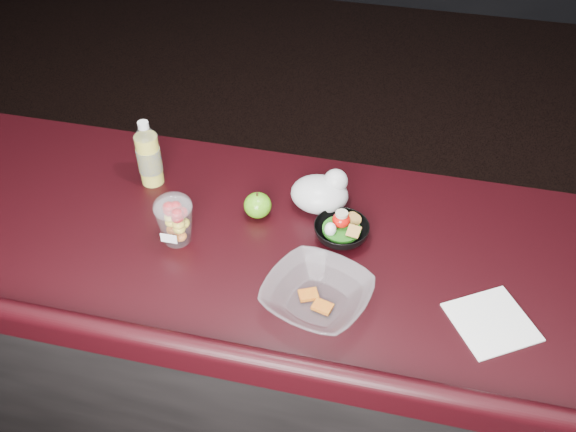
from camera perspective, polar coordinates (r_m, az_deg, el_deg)
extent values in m
cube|color=black|center=(1.96, -0.03, -13.46)|extent=(4.00, 0.65, 0.98)
cube|color=black|center=(1.57, -0.04, -2.94)|extent=(4.06, 0.71, 0.04)
cylinder|color=yellow|center=(1.73, -12.22, 4.93)|extent=(0.06, 0.06, 0.15)
cylinder|color=white|center=(1.73, -12.22, 4.93)|extent=(0.06, 0.06, 0.15)
cone|color=white|center=(1.68, -12.64, 7.28)|extent=(0.06, 0.06, 0.03)
cylinder|color=white|center=(1.67, -12.75, 7.89)|extent=(0.03, 0.03, 0.02)
cylinder|color=#072D99|center=(1.73, -12.22, 4.93)|extent=(0.06, 0.06, 0.07)
ellipsoid|color=white|center=(1.52, -10.22, 0.83)|extent=(0.09, 0.09, 0.05)
ellipsoid|color=#458B10|center=(1.61, -2.72, 0.96)|extent=(0.07, 0.07, 0.06)
cylinder|color=black|center=(1.59, -2.76, 1.91)|extent=(0.01, 0.01, 0.01)
ellipsoid|color=silver|center=(1.63, 2.82, 1.94)|extent=(0.15, 0.12, 0.09)
sphere|color=silver|center=(1.62, 4.25, 3.12)|extent=(0.06, 0.06, 0.06)
imported|color=black|center=(1.56, 4.76, -1.40)|extent=(0.14, 0.14, 0.04)
cylinder|color=#0F470C|center=(1.56, 4.78, -1.17)|extent=(0.09, 0.09, 0.01)
ellipsoid|color=red|center=(1.55, 4.76, -0.34)|extent=(0.04, 0.04, 0.04)
cylinder|color=beige|center=(1.54, 4.80, 0.19)|extent=(0.03, 0.03, 0.01)
ellipsoid|color=white|center=(1.53, 3.79, -1.18)|extent=(0.03, 0.03, 0.04)
imported|color=silver|center=(1.41, 2.59, -7.06)|extent=(0.29, 0.29, 0.06)
cube|color=#990F0C|center=(1.43, 1.82, -7.01)|extent=(0.05, 0.05, 0.01)
cube|color=#990F0C|center=(1.41, 3.08, -8.05)|extent=(0.05, 0.04, 0.01)
cube|color=white|center=(1.46, 17.64, -8.97)|extent=(0.22, 0.22, 0.00)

